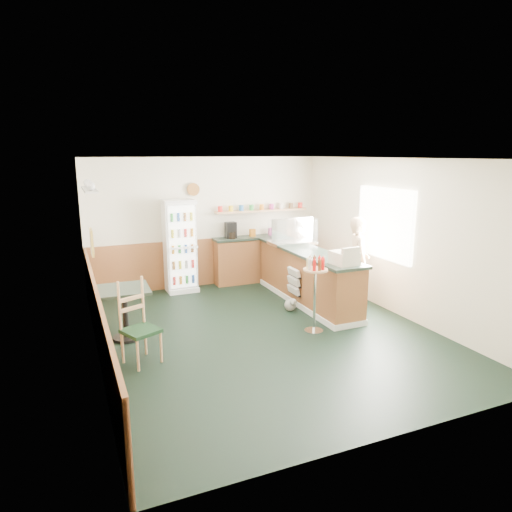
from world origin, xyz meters
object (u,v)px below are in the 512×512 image
cafe_table (125,303)px  cafe_chair (139,319)px  shopkeeper (358,263)px  display_case (293,231)px  cash_register (344,258)px  condiment_stand (315,282)px  drinks_fridge (180,246)px

cafe_table → cafe_chair: 0.82m
shopkeeper → display_case: bearing=50.2°
cash_register → shopkeeper: bearing=36.8°
condiment_stand → cafe_chair: (-2.70, 0.03, -0.22)m
cash_register → cafe_chair: cash_register is taller
shopkeeper → condiment_stand: bearing=139.8°
shopkeeper → cafe_chair: 4.08m
display_case → cafe_table: bearing=-161.8°
cafe_table → shopkeeper: bearing=-1.7°
cafe_table → cash_register: bearing=-11.8°
cash_register → cafe_table: cash_register is taller
shopkeeper → condiment_stand: size_ratio=1.40×
cash_register → cafe_chair: (-3.31, -0.11, -0.52)m
drinks_fridge → display_case: (2.02, -1.04, 0.33)m
cafe_table → condiment_stand: bearing=-17.0°
drinks_fridge → cafe_chair: size_ratio=1.64×
cafe_table → cafe_chair: bearing=-83.8°
shopkeeper → cafe_table: (-4.10, 0.12, -0.27)m
cafe_table → cafe_chair: cafe_chair is taller
condiment_stand → cafe_table: 2.92m
cafe_chair → drinks_fridge: bearing=42.0°
drinks_fridge → display_case: drinks_fridge is taller
drinks_fridge → condiment_stand: 3.33m
shopkeeper → cafe_chair: size_ratio=1.47×
display_case → shopkeeper: bearing=-60.5°
drinks_fridge → display_case: 2.29m
display_case → cash_register: 1.83m
display_case → cash_register: bearing=-90.0°
drinks_fridge → cafe_chair: bearing=-113.5°
cash_register → cafe_chair: size_ratio=0.34×
condiment_stand → cafe_chair: 2.71m
display_case → cafe_table: display_case is taller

